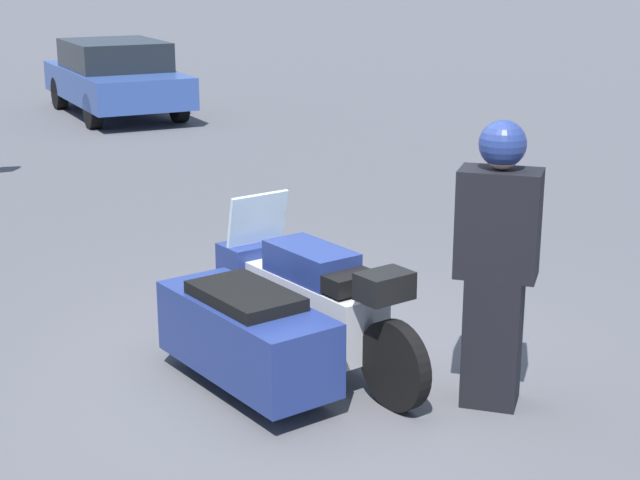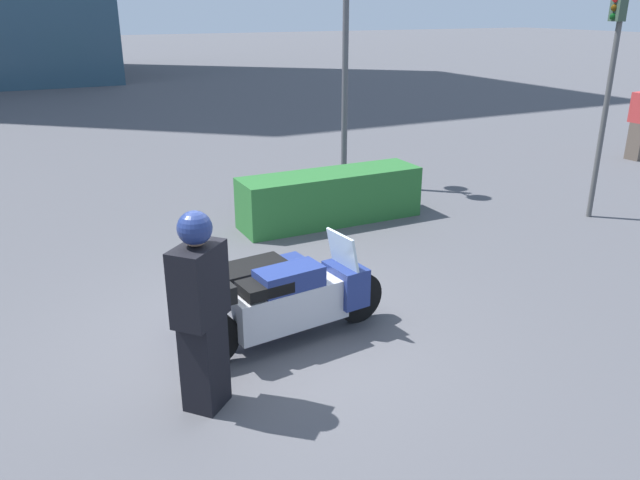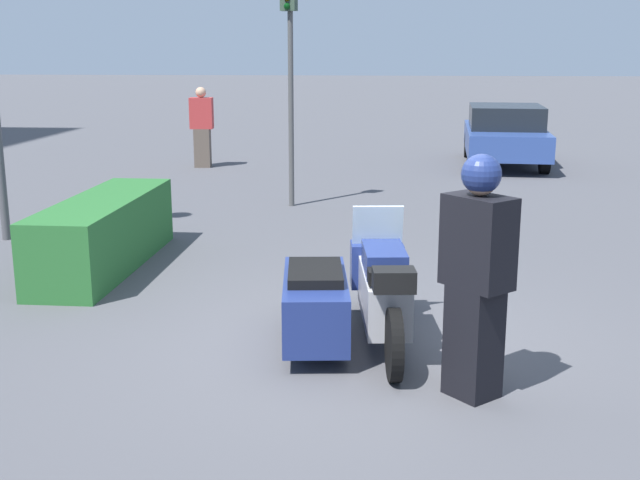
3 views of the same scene
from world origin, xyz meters
The scene contains 4 objects.
ground_plane centered at (0.00, 0.00, 0.00)m, with size 160.00×160.00×0.00m, color #4C4C51.
police_motorcycle centered at (0.24, 0.07, 0.45)m, with size 2.43×1.24×1.14m.
officer_rider centered at (-0.92, -0.97, 0.99)m, with size 0.59×0.57×1.88m.
parked_car_background centered at (12.18, -2.92, 0.73)m, with size 4.25×2.01×1.37m.
Camera 1 is at (-5.49, 2.99, 2.83)m, focal length 55.00 mm.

